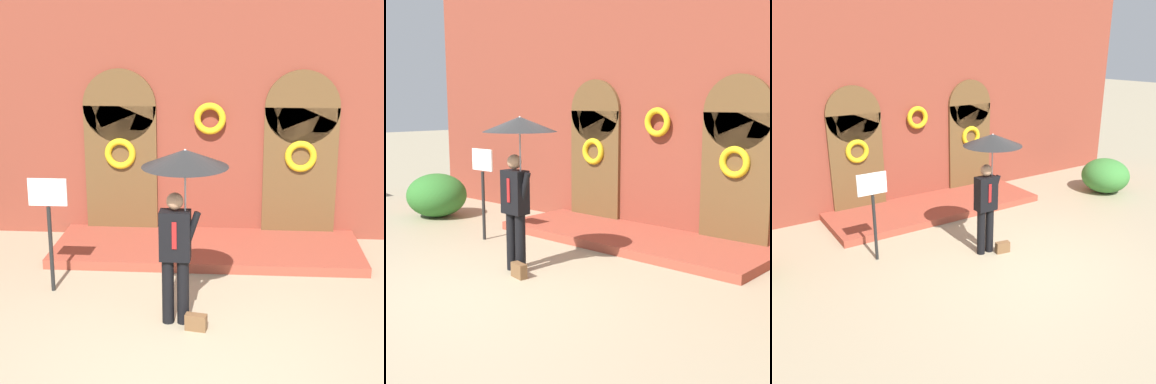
# 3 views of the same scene
# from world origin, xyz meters

# --- Properties ---
(ground_plane) EXTENTS (80.00, 80.00, 0.00)m
(ground_plane) POSITION_xyz_m (0.00, 0.00, 0.00)
(ground_plane) COLOR tan
(building_facade) EXTENTS (14.00, 2.30, 5.60)m
(building_facade) POSITION_xyz_m (-0.00, 4.15, 2.68)
(building_facade) COLOR brown
(building_facade) RESTS_ON ground
(person_with_umbrella) EXTENTS (1.10, 1.10, 2.36)m
(person_with_umbrella) POSITION_xyz_m (-0.20, 0.50, 1.91)
(person_with_umbrella) COLOR black
(person_with_umbrella) RESTS_ON ground
(handbag) EXTENTS (0.30, 0.17, 0.22)m
(handbag) POSITION_xyz_m (-0.01, 0.30, 0.11)
(handbag) COLOR brown
(handbag) RESTS_ON ground
(sign_post) EXTENTS (0.56, 0.06, 1.72)m
(sign_post) POSITION_xyz_m (-2.21, 1.38, 1.16)
(sign_post) COLOR black
(sign_post) RESTS_ON ground
(shrub_right) EXTENTS (1.27, 1.30, 0.94)m
(shrub_right) POSITION_xyz_m (4.69, 1.72, 0.47)
(shrub_right) COLOR #387A33
(shrub_right) RESTS_ON ground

